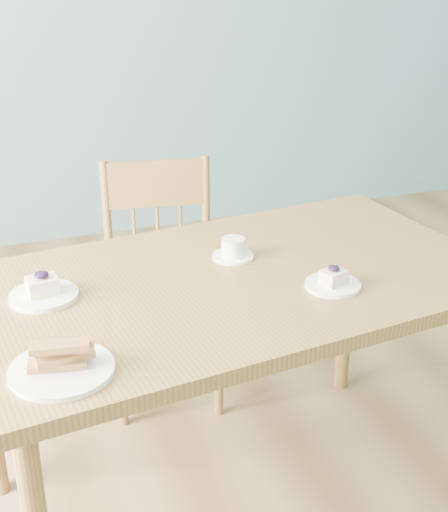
# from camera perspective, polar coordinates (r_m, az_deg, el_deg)

# --- Properties ---
(room) EXTENTS (5.01, 5.01, 2.71)m
(room) POSITION_cam_1_polar(r_m,az_deg,el_deg) (1.75, 5.59, 13.98)
(room) COLOR olive
(room) RESTS_ON ground
(dining_table) EXTENTS (1.56, 1.01, 0.79)m
(dining_table) POSITION_cam_1_polar(r_m,az_deg,el_deg) (2.03, 0.87, -3.63)
(dining_table) COLOR brown
(dining_table) RESTS_ON ground
(dining_chair) EXTENTS (0.48, 0.46, 0.91)m
(dining_chair) POSITION_cam_1_polar(r_m,az_deg,el_deg) (2.69, -4.94, -2.14)
(dining_chair) COLOR brown
(dining_chair) RESTS_ON ground
(cheesecake_plate_near) EXTENTS (0.15, 0.15, 0.06)m
(cheesecake_plate_near) POSITION_cam_1_polar(r_m,az_deg,el_deg) (1.95, 8.72, -2.03)
(cheesecake_plate_near) COLOR white
(cheesecake_plate_near) RESTS_ON dining_table
(cheesecake_plate_far) EXTENTS (0.18, 0.18, 0.08)m
(cheesecake_plate_far) POSITION_cam_1_polar(r_m,az_deg,el_deg) (1.93, -14.25, -2.75)
(cheesecake_plate_far) COLOR white
(cheesecake_plate_far) RESTS_ON dining_table
(coffee_cup) EXTENTS (0.12, 0.12, 0.06)m
(coffee_cup) POSITION_cam_1_polar(r_m,az_deg,el_deg) (2.10, 0.76, 0.52)
(coffee_cup) COLOR white
(coffee_cup) RESTS_ON dining_table
(biscotti_plate) EXTENTS (0.23, 0.23, 0.08)m
(biscotti_plate) POSITION_cam_1_polar(r_m,az_deg,el_deg) (1.60, -12.91, -8.39)
(biscotti_plate) COLOR white
(biscotti_plate) RESTS_ON dining_table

